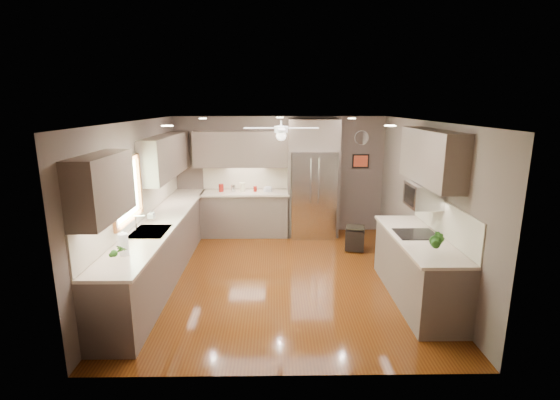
{
  "coord_description": "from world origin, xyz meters",
  "views": [
    {
      "loc": [
        -0.11,
        -6.17,
        2.75
      ],
      "look_at": [
        -0.01,
        0.6,
        1.14
      ],
      "focal_mm": 26.0,
      "sensor_mm": 36.0,
      "label": 1
    }
  ],
  "objects_px": {
    "canister_c": "(242,187)",
    "stool": "(355,238)",
    "canister_a": "(221,188)",
    "microwave": "(424,195)",
    "soap_bottle": "(152,215)",
    "canister_d": "(255,189)",
    "bowl": "(268,191)",
    "canister_b": "(233,188)",
    "potted_plant_left": "(118,251)",
    "paper_towel": "(124,244)",
    "potted_plant_right": "(438,241)",
    "refrigerator": "(313,181)"
  },
  "relations": [
    {
      "from": "canister_c",
      "to": "potted_plant_right",
      "type": "bearing_deg",
      "value": -53.98
    },
    {
      "from": "canister_b",
      "to": "canister_a",
      "type": "bearing_deg",
      "value": 177.6
    },
    {
      "from": "canister_d",
      "to": "microwave",
      "type": "bearing_deg",
      "value": -47.51
    },
    {
      "from": "paper_towel",
      "to": "canister_c",
      "type": "bearing_deg",
      "value": 72.48
    },
    {
      "from": "canister_a",
      "to": "canister_b",
      "type": "bearing_deg",
      "value": -2.4
    },
    {
      "from": "soap_bottle",
      "to": "potted_plant_right",
      "type": "distance_m",
      "value": 4.24
    },
    {
      "from": "canister_b",
      "to": "stool",
      "type": "height_order",
      "value": "canister_b"
    },
    {
      "from": "canister_a",
      "to": "microwave",
      "type": "xyz_separation_m",
      "value": [
        3.26,
        -2.78,
        0.46
      ]
    },
    {
      "from": "canister_d",
      "to": "canister_a",
      "type": "bearing_deg",
      "value": 179.85
    },
    {
      "from": "canister_c",
      "to": "stool",
      "type": "bearing_deg",
      "value": -25.36
    },
    {
      "from": "canister_c",
      "to": "canister_d",
      "type": "relative_size",
      "value": 1.78
    },
    {
      "from": "potted_plant_left",
      "to": "bowl",
      "type": "bearing_deg",
      "value": 66.42
    },
    {
      "from": "soap_bottle",
      "to": "bowl",
      "type": "relative_size",
      "value": 0.95
    },
    {
      "from": "soap_bottle",
      "to": "microwave",
      "type": "xyz_separation_m",
      "value": [
        4.08,
        -0.59,
        0.44
      ]
    },
    {
      "from": "refrigerator",
      "to": "stool",
      "type": "relative_size",
      "value": 5.49
    },
    {
      "from": "canister_a",
      "to": "potted_plant_left",
      "type": "xyz_separation_m",
      "value": [
        -0.7,
        -3.91,
        0.06
      ]
    },
    {
      "from": "bowl",
      "to": "refrigerator",
      "type": "distance_m",
      "value": 0.97
    },
    {
      "from": "soap_bottle",
      "to": "microwave",
      "type": "distance_m",
      "value": 4.15
    },
    {
      "from": "paper_towel",
      "to": "canister_d",
      "type": "bearing_deg",
      "value": 68.69
    },
    {
      "from": "potted_plant_left",
      "to": "potted_plant_right",
      "type": "relative_size",
      "value": 0.81
    },
    {
      "from": "potted_plant_left",
      "to": "microwave",
      "type": "relative_size",
      "value": 0.5
    },
    {
      "from": "canister_c",
      "to": "canister_d",
      "type": "height_order",
      "value": "canister_c"
    },
    {
      "from": "canister_b",
      "to": "bowl",
      "type": "xyz_separation_m",
      "value": [
        0.73,
        -0.03,
        -0.05
      ]
    },
    {
      "from": "bowl",
      "to": "stool",
      "type": "relative_size",
      "value": 0.45
    },
    {
      "from": "bowl",
      "to": "canister_b",
      "type": "bearing_deg",
      "value": 177.33
    },
    {
      "from": "potted_plant_left",
      "to": "bowl",
      "type": "relative_size",
      "value": 1.38
    },
    {
      "from": "canister_b",
      "to": "potted_plant_left",
      "type": "xyz_separation_m",
      "value": [
        -0.96,
        -3.9,
        0.07
      ]
    },
    {
      "from": "canister_a",
      "to": "refrigerator",
      "type": "height_order",
      "value": "refrigerator"
    },
    {
      "from": "canister_c",
      "to": "microwave",
      "type": "bearing_deg",
      "value": -44.74
    },
    {
      "from": "canister_b",
      "to": "potted_plant_left",
      "type": "relative_size",
      "value": 0.56
    },
    {
      "from": "canister_b",
      "to": "refrigerator",
      "type": "relative_size",
      "value": 0.06
    },
    {
      "from": "microwave",
      "to": "potted_plant_right",
      "type": "bearing_deg",
      "value": -97.67
    },
    {
      "from": "canister_b",
      "to": "refrigerator",
      "type": "height_order",
      "value": "refrigerator"
    },
    {
      "from": "canister_c",
      "to": "microwave",
      "type": "distance_m",
      "value": 3.99
    },
    {
      "from": "potted_plant_right",
      "to": "stool",
      "type": "height_order",
      "value": "potted_plant_right"
    },
    {
      "from": "potted_plant_left",
      "to": "potted_plant_right",
      "type": "distance_m",
      "value": 3.85
    },
    {
      "from": "canister_c",
      "to": "stool",
      "type": "height_order",
      "value": "canister_c"
    },
    {
      "from": "soap_bottle",
      "to": "potted_plant_left",
      "type": "height_order",
      "value": "potted_plant_left"
    },
    {
      "from": "canister_a",
      "to": "refrigerator",
      "type": "relative_size",
      "value": 0.07
    },
    {
      "from": "potted_plant_left",
      "to": "microwave",
      "type": "distance_m",
      "value": 4.14
    },
    {
      "from": "soap_bottle",
      "to": "refrigerator",
      "type": "relative_size",
      "value": 0.08
    },
    {
      "from": "soap_bottle",
      "to": "canister_b",
      "type": "bearing_deg",
      "value": 63.68
    },
    {
      "from": "soap_bottle",
      "to": "canister_a",
      "type": "bearing_deg",
      "value": 69.43
    },
    {
      "from": "potted_plant_left",
      "to": "canister_d",
      "type": "bearing_deg",
      "value": 70.06
    },
    {
      "from": "canister_a",
      "to": "paper_towel",
      "type": "xyz_separation_m",
      "value": [
        -0.72,
        -3.69,
        0.06
      ]
    },
    {
      "from": "microwave",
      "to": "canister_d",
      "type": "bearing_deg",
      "value": 132.49
    },
    {
      "from": "bowl",
      "to": "refrigerator",
      "type": "relative_size",
      "value": 0.08
    },
    {
      "from": "soap_bottle",
      "to": "potted_plant_right",
      "type": "xyz_separation_m",
      "value": [
        3.96,
        -1.51,
        0.08
      ]
    },
    {
      "from": "canister_c",
      "to": "soap_bottle",
      "type": "height_order",
      "value": "same"
    },
    {
      "from": "canister_d",
      "to": "bowl",
      "type": "bearing_deg",
      "value": -9.06
    }
  ]
}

